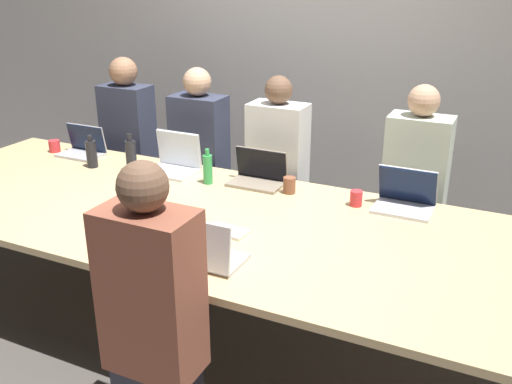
{
  "coord_description": "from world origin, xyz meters",
  "views": [
    {
      "loc": [
        1.65,
        -2.57,
        2.05
      ],
      "look_at": [
        0.37,
        0.1,
        0.88
      ],
      "focal_mm": 40.0,
      "sensor_mm": 36.0,
      "label": 1
    }
  ],
  "objects": [
    {
      "name": "ground_plane",
      "position": [
        0.0,
        0.0,
        0.0
      ],
      "size": [
        24.0,
        24.0,
        0.0
      ],
      "primitive_type": "plane",
      "color": "#4C4742"
    },
    {
      "name": "curtain_wall",
      "position": [
        0.0,
        1.82,
        1.4
      ],
      "size": [
        12.0,
        0.06,
        2.8
      ],
      "color": "#BCB7B2",
      "rests_on": "ground_plane"
    },
    {
      "name": "conference_table",
      "position": [
        0.0,
        0.0,
        0.68
      ],
      "size": [
        3.99,
        1.49,
        0.73
      ],
      "color": "#D6B77F",
      "rests_on": "ground_plane"
    },
    {
      "name": "laptop_far_center",
      "position": [
        0.16,
        0.58,
        0.79
      ],
      "size": [
        0.36,
        0.22,
        0.22
      ],
      "color": "gray",
      "rests_on": "conference_table"
    },
    {
      "name": "person_far_center",
      "position": [
        0.13,
        0.96,
        0.66
      ],
      "size": [
        0.4,
        0.24,
        1.37
      ],
      "color": "#2D2D38",
      "rests_on": "ground_plane"
    },
    {
      "name": "cup_far_center",
      "position": [
        0.41,
        0.52,
        0.78
      ],
      "size": [
        0.08,
        0.08,
        0.1
      ],
      "color": "brown",
      "rests_on": "conference_table"
    },
    {
      "name": "bottle_far_center",
      "position": [
        -0.14,
        0.45,
        0.83
      ],
      "size": [
        0.06,
        0.06,
        0.24
      ],
      "color": "green",
      "rests_on": "conference_table"
    },
    {
      "name": "laptop_near_midright",
      "position": [
        0.4,
        -0.52,
        0.8
      ],
      "size": [
        0.33,
        0.24,
        0.25
      ],
      "rotation": [
        0.0,
        0.0,
        3.14
      ],
      "color": "#B7B7BC",
      "rests_on": "conference_table"
    },
    {
      "name": "person_near_midright",
      "position": [
        0.4,
        -0.95,
        0.67
      ],
      "size": [
        0.4,
        0.24,
        1.38
      ],
      "rotation": [
        0.0,
        0.0,
        3.14
      ],
      "color": "#2D2D38",
      "rests_on": "ground_plane"
    },
    {
      "name": "cup_near_midright",
      "position": [
        0.13,
        -0.47,
        0.77
      ],
      "size": [
        0.08,
        0.08,
        0.09
      ],
      "color": "red",
      "rests_on": "conference_table"
    },
    {
      "name": "bottle_near_midright",
      "position": [
        0.15,
        -0.41,
        0.82
      ],
      "size": [
        0.07,
        0.07,
        0.21
      ],
      "color": "#ADD1E0",
      "rests_on": "conference_table"
    },
    {
      "name": "laptop_far_midleft",
      "position": [
        -0.47,
        0.56,
        0.8
      ],
      "size": [
        0.34,
        0.26,
        0.27
      ],
      "color": "silver",
      "rests_on": "conference_table"
    },
    {
      "name": "person_far_midleft",
      "position": [
        -0.5,
        0.94,
        0.67
      ],
      "size": [
        0.4,
        0.24,
        1.38
      ],
      "color": "#2D2D38",
      "rests_on": "ground_plane"
    },
    {
      "name": "bottle_far_midleft",
      "position": [
        -0.73,
        0.42,
        0.84
      ],
      "size": [
        0.07,
        0.07,
        0.27
      ],
      "color": "black",
      "rests_on": "conference_table"
    },
    {
      "name": "laptop_far_left",
      "position": [
        -1.29,
        0.57,
        0.79
      ],
      "size": [
        0.33,
        0.22,
        0.22
      ],
      "color": "#B7B7BC",
      "rests_on": "conference_table"
    },
    {
      "name": "person_far_left",
      "position": [
        -1.22,
        1.03,
        0.68
      ],
      "size": [
        0.4,
        0.24,
        1.4
      ],
      "color": "#2D2D38",
      "rests_on": "ground_plane"
    },
    {
      "name": "cup_far_left",
      "position": [
        -1.54,
        0.53,
        0.77
      ],
      "size": [
        0.08,
        0.08,
        0.09
      ],
      "color": "red",
      "rests_on": "conference_table"
    },
    {
      "name": "bottle_far_left",
      "position": [
        -1.04,
        0.38,
        0.83
      ],
      "size": [
        0.08,
        0.08,
        0.23
      ],
      "color": "black",
      "rests_on": "conference_table"
    },
    {
      "name": "laptop_far_right",
      "position": [
        1.11,
        0.58,
        0.8
      ],
      "size": [
        0.34,
        0.25,
        0.25
      ],
      "color": "silver",
      "rests_on": "conference_table"
    },
    {
      "name": "person_far_right",
      "position": [
        1.08,
        1.03,
        0.67
      ],
      "size": [
        0.4,
        0.24,
        1.38
      ],
      "color": "#2D2D38",
      "rests_on": "ground_plane"
    },
    {
      "name": "cup_far_right",
      "position": [
        0.84,
        0.5,
        0.77
      ],
      "size": [
        0.07,
        0.07,
        0.09
      ],
      "color": "red",
      "rests_on": "conference_table"
    },
    {
      "name": "stapler",
      "position": [
        -0.07,
        -0.22,
        0.75
      ],
      "size": [
        0.1,
        0.16,
        0.05
      ],
      "rotation": [
        0.0,
        0.0,
        -0.37
      ],
      "color": "black",
      "rests_on": "conference_table"
    },
    {
      "name": "notebook",
      "position": [
        0.33,
        -0.16,
        0.74
      ],
      "size": [
        0.23,
        0.14,
        0.02
      ],
      "rotation": [
        0.0,
        0.0,
        -0.06
      ],
      "color": "silver",
      "rests_on": "conference_table"
    }
  ]
}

